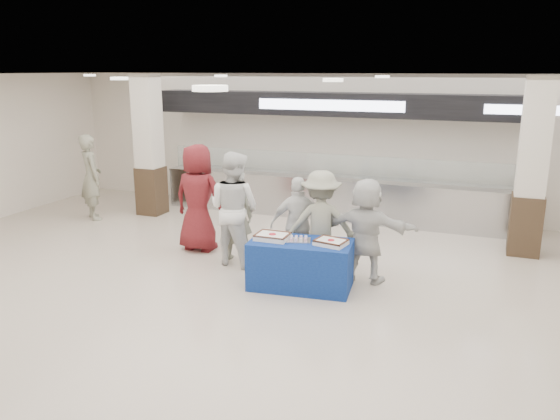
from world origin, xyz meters
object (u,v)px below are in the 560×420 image
at_px(sheet_cake_right, 331,242).
at_px(chef_tall, 234,208).
at_px(soldier_a, 236,215).
at_px(civilian_white, 366,230).
at_px(display_table, 301,265).
at_px(civilian_maroon, 198,198).
at_px(sheet_cake_left, 272,236).
at_px(chef_short, 299,225).
at_px(soldier_bg, 91,177).
at_px(cupcake_tray, 299,239).
at_px(soldier_b, 321,224).

bearing_deg(sheet_cake_right, chef_tall, 161.55).
xyz_separation_m(soldier_a, civilian_white, (2.33, -0.16, 0.02)).
height_order(display_table, sheet_cake_right, sheet_cake_right).
height_order(civilian_maroon, civilian_white, civilian_maroon).
distance_m(sheet_cake_left, sheet_cake_right, 0.92).
distance_m(chef_tall, civilian_white, 2.30).
bearing_deg(civilian_white, chef_short, -0.05).
bearing_deg(sheet_cake_left, soldier_a, 140.30).
bearing_deg(soldier_bg, sheet_cake_left, -167.08).
bearing_deg(cupcake_tray, sheet_cake_left, -169.23).
relative_size(soldier_a, chef_short, 1.02).
relative_size(chef_tall, soldier_b, 1.13).
height_order(civilian_maroon, chef_short, civilian_maroon).
xyz_separation_m(display_table, soldier_a, (-1.47, 0.80, 0.44)).
relative_size(display_table, chef_tall, 0.79).
distance_m(civilian_maroon, soldier_bg, 3.49).
bearing_deg(chef_tall, sheet_cake_right, 172.08).
relative_size(display_table, soldier_b, 0.89).
height_order(chef_short, civilian_white, civilian_white).
xyz_separation_m(cupcake_tray, soldier_a, (-1.43, 0.78, 0.04)).
bearing_deg(chef_short, civilian_maroon, -31.45).
bearing_deg(sheet_cake_left, chef_tall, 144.87).
distance_m(sheet_cake_right, civilian_white, 0.75).
relative_size(chef_tall, soldier_bg, 1.03).
relative_size(sheet_cake_left, soldier_bg, 0.26).
distance_m(display_table, civilian_white, 1.17).
bearing_deg(chef_tall, display_table, 166.45).
height_order(soldier_b, soldier_bg, soldier_bg).
bearing_deg(sheet_cake_left, soldier_bg, 157.36).
distance_m(display_table, chef_short, 0.86).
bearing_deg(chef_tall, soldier_bg, -8.79).
relative_size(sheet_cake_right, chef_short, 0.31).
height_order(display_table, civilian_white, civilian_white).
distance_m(cupcake_tray, soldier_a, 1.63).
xyz_separation_m(civilian_maroon, civilian_white, (3.23, -0.42, -0.15)).
height_order(cupcake_tray, civilian_maroon, civilian_maroon).
distance_m(soldier_a, civilian_white, 2.34).
relative_size(sheet_cake_left, cupcake_tray, 1.16).
bearing_deg(soldier_bg, civilian_maroon, -162.29).
height_order(chef_short, soldier_b, soldier_b).
height_order(soldier_a, chef_short, soldier_a).
height_order(sheet_cake_left, cupcake_tray, sheet_cake_left).
xyz_separation_m(sheet_cake_right, civilian_white, (0.39, 0.64, 0.04)).
xyz_separation_m(soldier_a, soldier_bg, (-4.22, 1.33, 0.14)).
xyz_separation_m(soldier_b, soldier_bg, (-5.80, 1.49, 0.09)).
height_order(civilian_maroon, soldier_a, civilian_maroon).
xyz_separation_m(civilian_maroon, chef_short, (2.09, -0.37, -0.19)).
bearing_deg(soldier_bg, display_table, -164.98).
height_order(sheet_cake_left, soldier_a, soldier_a).
bearing_deg(civilian_white, sheet_cake_left, 30.64).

